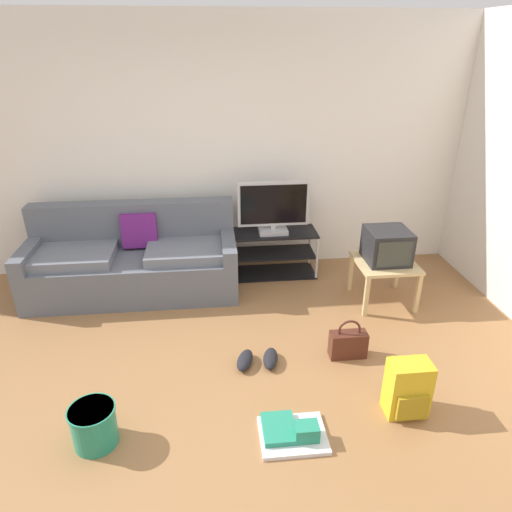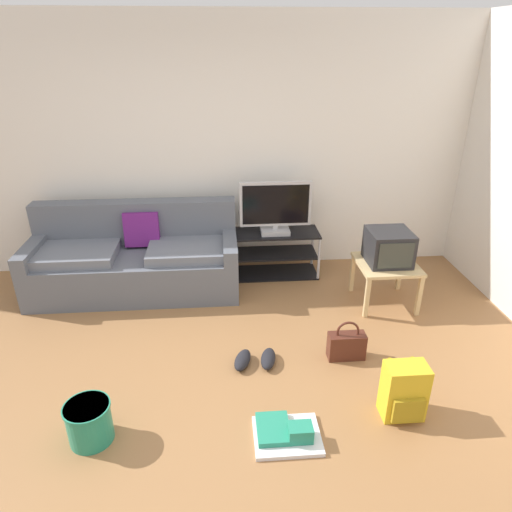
{
  "view_description": "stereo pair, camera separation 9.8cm",
  "coord_description": "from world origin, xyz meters",
  "px_view_note": "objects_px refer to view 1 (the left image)",
  "views": [
    {
      "loc": [
        0.19,
        -2.48,
        2.4
      ],
      "look_at": [
        0.58,
        1.24,
        0.63
      ],
      "focal_mm": 31.93,
      "sensor_mm": 36.0,
      "label": 1
    },
    {
      "loc": [
        0.29,
        -2.49,
        2.4
      ],
      "look_at": [
        0.58,
        1.24,
        0.63
      ],
      "focal_mm": 31.93,
      "sensor_mm": 36.0,
      "label": 2
    }
  ],
  "objects_px": {
    "side_table": "(385,267)",
    "handbag": "(348,343)",
    "cleaning_bucket": "(94,425)",
    "crt_tv": "(387,246)",
    "flat_tv": "(273,208)",
    "sneakers_pair": "(258,359)",
    "backpack": "(408,389)",
    "floor_tray": "(292,433)",
    "tv_stand": "(272,253)",
    "couch": "(134,261)"
  },
  "relations": [
    {
      "from": "side_table",
      "to": "backpack",
      "type": "xyz_separation_m",
      "value": [
        -0.38,
        -1.52,
        -0.17
      ]
    },
    {
      "from": "couch",
      "to": "backpack",
      "type": "xyz_separation_m",
      "value": [
        2.13,
        -2.02,
        -0.13
      ]
    },
    {
      "from": "couch",
      "to": "cleaning_bucket",
      "type": "distance_m",
      "value": 2.08
    },
    {
      "from": "handbag",
      "to": "backpack",
      "type": "bearing_deg",
      "value": -71.56
    },
    {
      "from": "flat_tv",
      "to": "floor_tray",
      "type": "distance_m",
      "value": 2.48
    },
    {
      "from": "cleaning_bucket",
      "to": "sneakers_pair",
      "type": "bearing_deg",
      "value": 31.05
    },
    {
      "from": "handbag",
      "to": "sneakers_pair",
      "type": "xyz_separation_m",
      "value": [
        -0.76,
        -0.03,
        -0.08
      ]
    },
    {
      "from": "sneakers_pair",
      "to": "floor_tray",
      "type": "bearing_deg",
      "value": -79.54
    },
    {
      "from": "couch",
      "to": "crt_tv",
      "type": "distance_m",
      "value": 2.57
    },
    {
      "from": "floor_tray",
      "to": "crt_tv",
      "type": "bearing_deg",
      "value": 54.08
    },
    {
      "from": "side_table",
      "to": "handbag",
      "type": "bearing_deg",
      "value": -125.26
    },
    {
      "from": "couch",
      "to": "tv_stand",
      "type": "xyz_separation_m",
      "value": [
        1.49,
        0.21,
        -0.08
      ]
    },
    {
      "from": "side_table",
      "to": "cleaning_bucket",
      "type": "bearing_deg",
      "value": -147.99
    },
    {
      "from": "sneakers_pair",
      "to": "handbag",
      "type": "bearing_deg",
      "value": 2.05
    },
    {
      "from": "crt_tv",
      "to": "handbag",
      "type": "distance_m",
      "value": 1.16
    },
    {
      "from": "crt_tv",
      "to": "handbag",
      "type": "height_order",
      "value": "crt_tv"
    },
    {
      "from": "side_table",
      "to": "cleaning_bucket",
      "type": "distance_m",
      "value": 2.96
    },
    {
      "from": "flat_tv",
      "to": "cleaning_bucket",
      "type": "xyz_separation_m",
      "value": [
        -1.48,
        -2.26,
        -0.64
      ]
    },
    {
      "from": "backpack",
      "to": "handbag",
      "type": "height_order",
      "value": "backpack"
    },
    {
      "from": "flat_tv",
      "to": "handbag",
      "type": "xyz_separation_m",
      "value": [
        0.42,
        -1.54,
        -0.67
      ]
    },
    {
      "from": "couch",
      "to": "side_table",
      "type": "xyz_separation_m",
      "value": [
        2.51,
        -0.5,
        0.05
      ]
    },
    {
      "from": "couch",
      "to": "flat_tv",
      "type": "distance_m",
      "value": 1.57
    },
    {
      "from": "handbag",
      "to": "floor_tray",
      "type": "distance_m",
      "value": 1.02
    },
    {
      "from": "handbag",
      "to": "tv_stand",
      "type": "bearing_deg",
      "value": 105.13
    },
    {
      "from": "crt_tv",
      "to": "backpack",
      "type": "distance_m",
      "value": 1.63
    },
    {
      "from": "tv_stand",
      "to": "handbag",
      "type": "distance_m",
      "value": 1.62
    },
    {
      "from": "handbag",
      "to": "crt_tv",
      "type": "bearing_deg",
      "value": 55.24
    },
    {
      "from": "tv_stand",
      "to": "sneakers_pair",
      "type": "bearing_deg",
      "value": -102.01
    },
    {
      "from": "couch",
      "to": "crt_tv",
      "type": "xyz_separation_m",
      "value": [
        2.51,
        -0.49,
        0.27
      ]
    },
    {
      "from": "crt_tv",
      "to": "sneakers_pair",
      "type": "xyz_separation_m",
      "value": [
        -1.36,
        -0.89,
        -0.56
      ]
    },
    {
      "from": "handbag",
      "to": "floor_tray",
      "type": "relative_size",
      "value": 0.79
    },
    {
      "from": "side_table",
      "to": "crt_tv",
      "type": "distance_m",
      "value": 0.23
    },
    {
      "from": "crt_tv",
      "to": "sneakers_pair",
      "type": "relative_size",
      "value": 1.03
    },
    {
      "from": "side_table",
      "to": "cleaning_bucket",
      "type": "height_order",
      "value": "side_table"
    },
    {
      "from": "flat_tv",
      "to": "handbag",
      "type": "height_order",
      "value": "flat_tv"
    },
    {
      "from": "couch",
      "to": "handbag",
      "type": "bearing_deg",
      "value": -35.31
    },
    {
      "from": "flat_tv",
      "to": "side_table",
      "type": "bearing_deg",
      "value": -33.92
    },
    {
      "from": "couch",
      "to": "sneakers_pair",
      "type": "relative_size",
      "value": 5.38
    },
    {
      "from": "tv_stand",
      "to": "flat_tv",
      "type": "height_order",
      "value": "flat_tv"
    },
    {
      "from": "sneakers_pair",
      "to": "tv_stand",
      "type": "bearing_deg",
      "value": 77.99
    },
    {
      "from": "backpack",
      "to": "crt_tv",
      "type": "bearing_deg",
      "value": 92.13
    },
    {
      "from": "crt_tv",
      "to": "cleaning_bucket",
      "type": "bearing_deg",
      "value": -147.72
    },
    {
      "from": "floor_tray",
      "to": "handbag",
      "type": "bearing_deg",
      "value": 52.87
    },
    {
      "from": "cleaning_bucket",
      "to": "couch",
      "type": "bearing_deg",
      "value": 90.1
    },
    {
      "from": "cleaning_bucket",
      "to": "sneakers_pair",
      "type": "height_order",
      "value": "cleaning_bucket"
    },
    {
      "from": "crt_tv",
      "to": "sneakers_pair",
      "type": "distance_m",
      "value": 1.72
    },
    {
      "from": "handbag",
      "to": "sneakers_pair",
      "type": "height_order",
      "value": "handbag"
    },
    {
      "from": "couch",
      "to": "tv_stand",
      "type": "relative_size",
      "value": 2.19
    },
    {
      "from": "couch",
      "to": "handbag",
      "type": "distance_m",
      "value": 2.35
    },
    {
      "from": "backpack",
      "to": "couch",
      "type": "bearing_deg",
      "value": 152.59
    }
  ]
}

